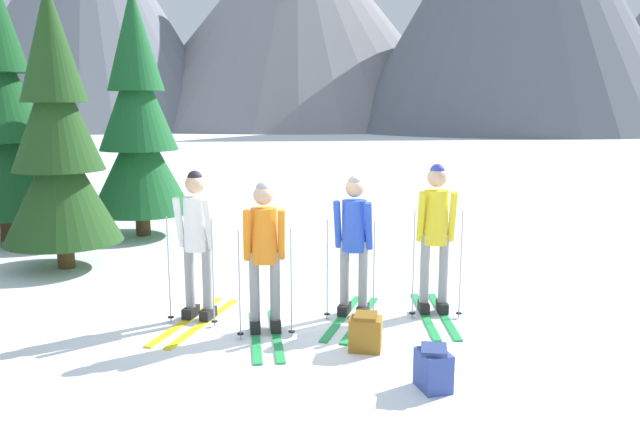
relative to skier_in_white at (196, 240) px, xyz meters
name	(u,v)px	position (x,y,z in m)	size (l,w,h in m)	color
ground_plane	(296,323)	(1.13, 0.07, -0.94)	(400.00, 400.00, 0.00)	white
skier_in_white	(196,240)	(0.00, 0.00, 0.00)	(0.61, 1.76, 1.72)	yellow
skier_in_orange	(264,252)	(0.86, -0.30, -0.05)	(0.75, 1.64, 1.65)	green
skier_in_blue	(354,239)	(1.74, 0.41, -0.02)	(0.61, 1.70, 1.65)	green
skier_in_yellow	(435,230)	(2.66, 0.67, 0.07)	(0.60, 1.72, 1.77)	green
pine_tree_mid	(138,125)	(-2.71, 4.53, 1.13)	(1.88, 1.88, 4.53)	#51381E
pine_tree_far	(58,141)	(-2.81, 1.99, 0.97)	(1.73, 1.73, 4.17)	#51381E
backpack_on_snow_front	(433,368)	(2.63, -1.44, -0.75)	(0.35, 0.39, 0.38)	#384C99
backpack_on_snow_beside	(365,333)	(1.97, -0.64, -0.75)	(0.32, 0.28, 0.38)	#99661E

